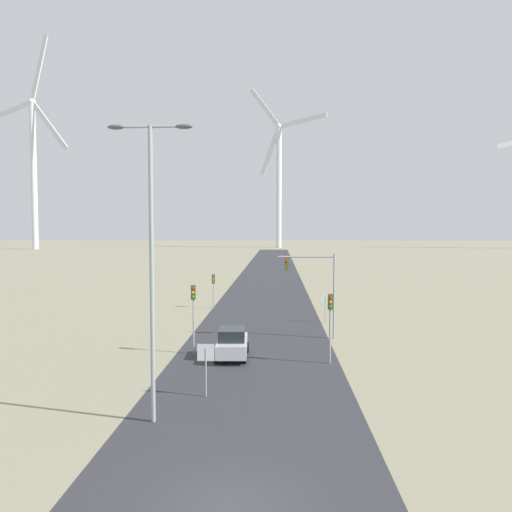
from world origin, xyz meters
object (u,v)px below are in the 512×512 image
traffic_light_post_mid_left (213,283)px  car_approaching (232,343)px  wind_turbine_far_left (33,159)px  wind_turbine_left (279,174)px  traffic_light_post_near_left (193,304)px  traffic_light_mast_overhead (315,279)px  traffic_light_post_near_right (330,313)px  stop_sign_near (206,360)px  stop_sign_far (325,303)px  streetlamp (151,242)px

traffic_light_post_mid_left → car_approaching: traffic_light_post_mid_left is taller
wind_turbine_far_left → wind_turbine_left: bearing=12.4°
traffic_light_post_near_left → traffic_light_post_mid_left: bearing=93.3°
traffic_light_mast_overhead → traffic_light_post_near_right: bearing=-86.6°
stop_sign_near → wind_turbine_far_left: wind_turbine_far_left is taller
stop_sign_far → traffic_light_post_near_right: 12.71m
stop_sign_far → traffic_light_mast_overhead: bearing=-102.6°
streetlamp → traffic_light_post_near_right: size_ratio=2.94×
traffic_light_mast_overhead → wind_turbine_left: wind_turbine_left is taller
stop_sign_far → traffic_light_mast_overhead: 6.63m
wind_turbine_left → stop_sign_near: bearing=-91.2°
car_approaching → traffic_light_post_near_left: bearing=160.8°
traffic_light_post_mid_left → wind_turbine_left: 155.33m
stop_sign_far → wind_turbine_left: 162.38m
traffic_light_post_near_right → wind_turbine_far_left: bearing=121.3°
traffic_light_post_near_right → wind_turbine_left: bearing=90.8°
streetlamp → traffic_light_post_near_right: (8.12, 9.08, -4.36)m
streetlamp → traffic_light_post_mid_left: 29.26m
stop_sign_far → traffic_light_post_near_right: size_ratio=0.58×
traffic_light_mast_overhead → wind_turbine_left: size_ratio=0.09×
car_approaching → stop_sign_far: bearing=59.7°
streetlamp → traffic_light_post_near_right: bearing=48.2°
traffic_light_mast_overhead → wind_turbine_left: (-2.15, 165.85, 25.36)m
stop_sign_near → traffic_light_mast_overhead: 14.23m
traffic_light_post_near_left → wind_turbine_far_left: wind_turbine_far_left is taller
stop_sign_near → wind_turbine_far_left: 183.41m
streetlamp → wind_turbine_left: wind_turbine_left is taller
wind_turbine_far_left → traffic_light_mast_overhead: bearing=-57.6°
streetlamp → car_approaching: (2.30, 10.15, -6.44)m
traffic_light_post_near_right → traffic_light_mast_overhead: size_ratio=0.67×
streetlamp → wind_turbine_left: bearing=88.2°
wind_turbine_left → wind_turbine_far_left: bearing=-167.6°
stop_sign_far → traffic_light_post_mid_left: size_ratio=0.71×
wind_turbine_far_left → traffic_light_post_near_right: bearing=-58.7°
traffic_light_post_near_left → streetlamp: bearing=-88.9°
streetlamp → wind_turbine_far_left: wind_turbine_far_left is taller
stop_sign_near → wind_turbine_left: size_ratio=0.04×
stop_sign_far → wind_turbine_left: size_ratio=0.04×
traffic_light_post_mid_left → car_approaching: size_ratio=0.80×
traffic_light_post_near_left → car_approaching: 3.48m
wind_turbine_left → traffic_light_mast_overhead: bearing=-89.3°
streetlamp → traffic_light_mast_overhead: size_ratio=1.97×
car_approaching → wind_turbine_far_left: (-87.14, 151.54, 32.43)m
traffic_light_post_mid_left → streetlamp: bearing=-87.5°
car_approaching → wind_turbine_far_left: bearing=119.9°
traffic_light_mast_overhead → wind_turbine_far_left: (-92.56, 145.95, 29.04)m
stop_sign_near → traffic_light_post_near_left: (-1.92, 7.93, 1.42)m
stop_sign_far → traffic_light_post_mid_left: 12.54m
stop_sign_far → traffic_light_post_near_right: traffic_light_post_near_right is taller
streetlamp → traffic_light_post_near_right: streetlamp is taller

